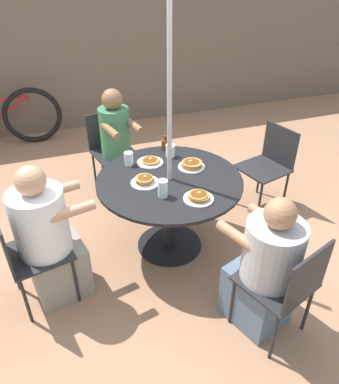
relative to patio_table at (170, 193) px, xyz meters
The scene contains 20 objects.
ground_plane 0.58m from the patio_table, ahead, with size 12.00×12.00×0.00m, color #9E7051.
back_fence 3.02m from the patio_table, 90.00° to the left, with size 10.00×0.06×1.86m, color brown.
patio_table is the anchor object (origin of this frame).
umbrella_pole 0.61m from the patio_table, ahead, with size 0.04×0.04×2.37m, color #ADADB2.
patio_chair_north 1.20m from the patio_table, 167.58° to the right, with size 0.51×0.51×0.85m.
diner_north 1.03m from the patio_table, 167.58° to the right, with size 0.57×0.47×1.14m.
patio_chair_east 1.20m from the patio_table, 70.81° to the right, with size 0.55×0.55×0.85m.
diner_east 1.03m from the patio_table, 70.81° to the right, with size 0.51×0.57×1.07m.
patio_chair_south 1.20m from the patio_table, 14.57° to the left, with size 0.52×0.52×0.85m.
patio_chair_west 1.20m from the patio_table, 102.33° to the left, with size 0.51×0.51×0.85m.
diner_west 1.03m from the patio_table, 102.33° to the left, with size 0.39×0.53×1.17m.
pancake_plate_a 0.31m from the patio_table, 25.72° to the left, with size 0.23×0.23×0.07m.
pancake_plate_b 0.40m from the patio_table, 73.13° to the right, with size 0.23×0.23×0.06m.
pancake_plate_c 0.35m from the patio_table, 102.76° to the left, with size 0.23×0.23×0.04m.
pancake_plate_d 0.26m from the patio_table, behind, with size 0.23×0.23×0.07m.
syrup_bottle 0.56m from the patio_table, 74.83° to the left, with size 0.09×0.07×0.14m.
coffee_cup 0.44m from the patio_table, 69.55° to the left, with size 0.09×0.09×0.11m.
drinking_glass_a 0.33m from the patio_table, 120.74° to the right, with size 0.08×0.08×0.14m, color silver.
drinking_glass_b 0.47m from the patio_table, 126.56° to the left, with size 0.08×0.08×0.12m, color silver.
bicycle 3.05m from the patio_table, 118.32° to the left, with size 1.61×0.44×0.79m.
Camera 1 is at (-0.87, -2.46, 2.31)m, focal length 35.00 mm.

